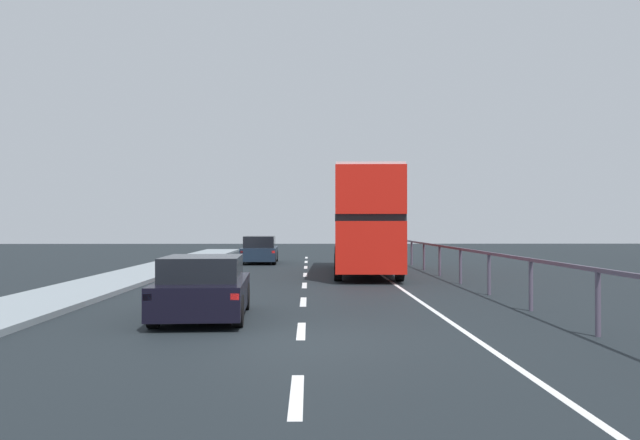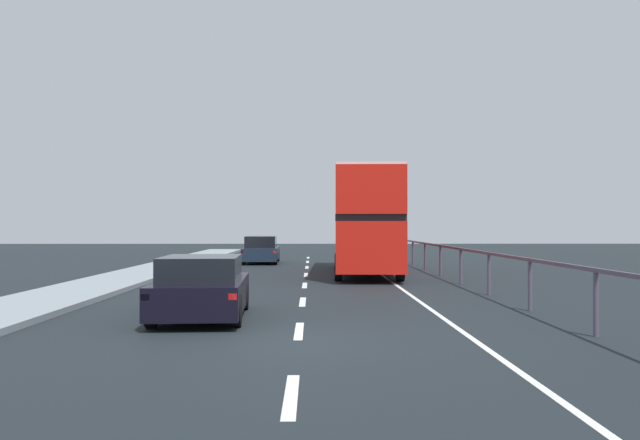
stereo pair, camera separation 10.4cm
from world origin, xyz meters
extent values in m
cube|color=black|center=(0.00, 0.00, -0.05)|extent=(73.57, 120.00, 0.10)
cube|color=silver|center=(0.00, -3.67, 0.00)|extent=(0.16, 2.03, 0.01)
cube|color=silver|center=(0.00, 0.99, 0.00)|extent=(0.16, 2.03, 0.01)
cube|color=silver|center=(0.00, 5.65, 0.00)|extent=(0.16, 2.03, 0.01)
cube|color=silver|center=(0.00, 10.31, 0.00)|extent=(0.16, 2.03, 0.01)
cube|color=silver|center=(0.00, 14.96, 0.00)|extent=(0.16, 2.03, 0.01)
cube|color=silver|center=(0.00, 19.62, 0.00)|extent=(0.16, 2.03, 0.01)
cube|color=silver|center=(0.00, 24.28, 0.00)|extent=(0.16, 2.03, 0.01)
cube|color=silver|center=(0.00, 28.94, 0.00)|extent=(0.16, 2.03, 0.01)
cube|color=silver|center=(3.07, 9.00, 0.00)|extent=(0.12, 46.00, 0.01)
cube|color=#4D4456|center=(5.34, 9.00, 1.20)|extent=(0.08, 42.00, 0.08)
cylinder|color=#4D4456|center=(5.34, 0.25, 0.60)|extent=(0.10, 0.10, 1.20)
cylinder|color=#4D4456|center=(5.34, 3.75, 0.60)|extent=(0.10, 0.10, 1.20)
cylinder|color=#4D4456|center=(5.34, 7.25, 0.60)|extent=(0.10, 0.10, 1.20)
cylinder|color=#4D4456|center=(5.34, 10.75, 0.60)|extent=(0.10, 0.10, 1.20)
cylinder|color=#4D4456|center=(5.34, 14.25, 0.60)|extent=(0.10, 0.10, 1.20)
cylinder|color=#4D4456|center=(5.34, 17.75, 0.60)|extent=(0.10, 0.10, 1.20)
cylinder|color=#4D4456|center=(5.34, 21.25, 0.60)|extent=(0.10, 0.10, 1.20)
cylinder|color=#4D4456|center=(5.34, 24.75, 0.60)|extent=(0.10, 0.10, 1.20)
cylinder|color=#4D4456|center=(5.34, 28.25, 0.60)|extent=(0.10, 0.10, 1.20)
cube|color=red|center=(2.47, 15.79, 1.25)|extent=(2.87, 10.91, 1.80)
cube|color=black|center=(2.47, 15.79, 2.27)|extent=(2.87, 10.48, 0.24)
cube|color=red|center=(2.47, 15.79, 3.23)|extent=(2.87, 10.91, 1.68)
cube|color=silver|center=(2.47, 15.79, 4.12)|extent=(2.81, 10.69, 0.10)
cube|color=black|center=(2.70, 21.18, 1.34)|extent=(2.17, 0.13, 1.26)
cube|color=yellow|center=(2.70, 21.18, 3.65)|extent=(1.45, 0.10, 0.28)
cylinder|color=black|center=(1.53, 19.84, 0.50)|extent=(0.32, 1.01, 1.00)
cylinder|color=black|center=(3.75, 19.75, 0.50)|extent=(0.32, 1.01, 1.00)
cylinder|color=black|center=(1.20, 12.03, 0.50)|extent=(0.32, 1.01, 1.00)
cylinder|color=black|center=(3.42, 11.94, 0.50)|extent=(0.32, 1.01, 1.00)
cube|color=black|center=(-2.13, 2.74, 0.51)|extent=(2.00, 4.13, 0.66)
cube|color=black|center=(-2.12, 2.54, 1.09)|extent=(1.69, 2.30, 0.51)
cube|color=red|center=(-2.84, 0.71, 0.67)|extent=(0.16, 0.07, 0.12)
cube|color=red|center=(-1.23, 0.79, 0.67)|extent=(0.16, 0.07, 0.12)
cylinder|color=black|center=(-3.02, 4.03, 0.32)|extent=(0.23, 0.65, 0.64)
cylinder|color=black|center=(-1.37, 4.10, 0.32)|extent=(0.23, 0.65, 0.64)
cylinder|color=black|center=(-2.89, 1.38, 0.32)|extent=(0.23, 0.65, 0.64)
cylinder|color=black|center=(-1.25, 1.46, 0.32)|extent=(0.23, 0.65, 0.64)
cube|color=#172536|center=(-2.47, 23.28, 0.51)|extent=(1.87, 4.54, 0.67)
cube|color=black|center=(-2.46, 23.05, 1.14)|extent=(1.62, 2.51, 0.59)
cube|color=red|center=(-3.22, 21.04, 0.68)|extent=(0.16, 0.06, 0.12)
cube|color=red|center=(-1.63, 21.07, 0.68)|extent=(0.16, 0.06, 0.12)
cylinder|color=black|center=(-3.31, 24.82, 0.32)|extent=(0.21, 0.64, 0.64)
cylinder|color=black|center=(-1.68, 24.85, 0.32)|extent=(0.21, 0.64, 0.64)
cylinder|color=black|center=(-3.25, 21.71, 0.32)|extent=(0.21, 0.64, 0.64)
cylinder|color=black|center=(-1.62, 21.74, 0.32)|extent=(0.21, 0.64, 0.64)
camera|label=1|loc=(0.14, -11.27, 2.00)|focal=36.29mm
camera|label=2|loc=(0.25, -11.28, 2.00)|focal=36.29mm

